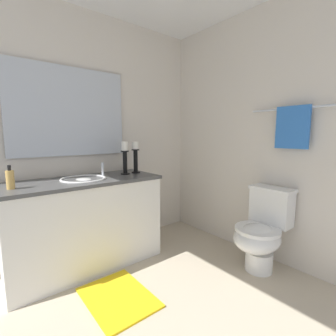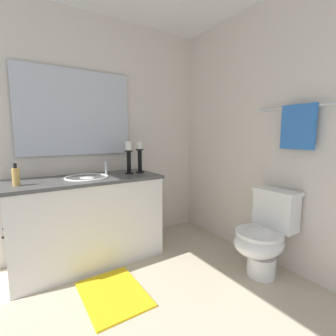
{
  "view_description": "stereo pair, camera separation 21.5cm",
  "coord_description": "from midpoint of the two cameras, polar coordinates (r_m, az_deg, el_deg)",
  "views": [
    {
      "loc": [
        1.17,
        -0.94,
        1.23
      ],
      "look_at": [
        -0.49,
        0.41,
        0.93
      ],
      "focal_mm": 25.65,
      "sensor_mm": 36.0,
      "label": 1
    },
    {
      "loc": [
        1.29,
        -0.76,
        1.23
      ],
      "look_at": [
        -0.49,
        0.41,
        0.93
      ],
      "focal_mm": 25.65,
      "sensor_mm": 36.0,
      "label": 2
    }
  ],
  "objects": [
    {
      "name": "floor",
      "position": [
        1.94,
        1.27,
        -31.79
      ],
      "size": [
        2.63,
        2.6,
        0.02
      ],
      "primitive_type": "cube",
      "color": "beige",
      "rests_on": "ground"
    },
    {
      "name": "wall_back",
      "position": [
        2.48,
        27.2,
        6.94
      ],
      "size": [
        2.63,
        0.04,
        2.45
      ],
      "primitive_type": "cube",
      "color": "silver",
      "rests_on": "ground"
    },
    {
      "name": "wall_left",
      "position": [
        2.68,
        -14.93,
        7.54
      ],
      "size": [
        0.04,
        2.6,
        2.45
      ],
      "primitive_type": "cube",
      "color": "silver",
      "rests_on": "ground"
    },
    {
      "name": "vanity_cabinet",
      "position": [
        2.46,
        -15.92,
        -11.79
      ],
      "size": [
        0.58,
        1.37,
        0.83
      ],
      "color": "white",
      "rests_on": "ground"
    },
    {
      "name": "sink_basin",
      "position": [
        2.36,
        -16.24,
        -3.18
      ],
      "size": [
        0.4,
        0.4,
        0.24
      ],
      "color": "white",
      "rests_on": "vanity_cabinet"
    },
    {
      "name": "mirror",
      "position": [
        2.6,
        -18.7,
        12.36
      ],
      "size": [
        0.02,
        1.1,
        0.85
      ],
      "primitive_type": "cube",
      "color": "silver"
    },
    {
      "name": "candle_holder_tall",
      "position": [
        2.57,
        -4.36,
        2.79
      ],
      "size": [
        0.09,
        0.09,
        0.33
      ],
      "color": "black",
      "rests_on": "vanity_cabinet"
    },
    {
      "name": "candle_holder_short",
      "position": [
        2.5,
        -6.9,
        2.74
      ],
      "size": [
        0.09,
        0.09,
        0.34
      ],
      "color": "black",
      "rests_on": "vanity_cabinet"
    },
    {
      "name": "soap_bottle",
      "position": [
        2.19,
        -30.13,
        -1.77
      ],
      "size": [
        0.06,
        0.06,
        0.18
      ],
      "color": "#E5B259",
      "rests_on": "vanity_cabinet"
    },
    {
      "name": "toilet",
      "position": [
        2.35,
        24.39,
        -14.4
      ],
      "size": [
        0.39,
        0.54,
        0.75
      ],
      "color": "white",
      "rests_on": "ground"
    },
    {
      "name": "towel_bar",
      "position": [
        2.33,
        31.42,
        12.33
      ],
      "size": [
        0.79,
        0.02,
        0.02
      ],
      "primitive_type": "cylinder",
      "rotation": [
        0.0,
        1.57,
        0.0
      ],
      "color": "silver"
    },
    {
      "name": "towel_near_vanity",
      "position": [
        2.31,
        30.93,
        8.36
      ],
      "size": [
        0.28,
        0.03,
        0.37
      ],
      "primitive_type": "cube",
      "color": "blue",
      "rests_on": "towel_bar"
    },
    {
      "name": "bath_mat",
      "position": [
        2.11,
        -9.72,
        -27.48
      ],
      "size": [
        0.6,
        0.44,
        0.02
      ],
      "primitive_type": "cube",
      "color": "yellow",
      "rests_on": "ground"
    }
  ]
}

